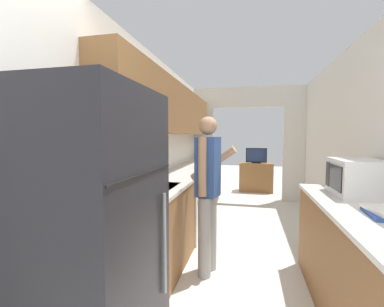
% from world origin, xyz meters
% --- Properties ---
extents(wall_left, '(0.38, 7.64, 2.50)m').
position_xyz_m(wall_left, '(-1.15, 2.50, 1.49)').
color(wall_left, silver).
rests_on(wall_left, ground_plane).
extents(wall_far_with_doorway, '(2.81, 0.06, 2.50)m').
position_xyz_m(wall_far_with_doorway, '(0.00, 5.27, 1.43)').
color(wall_far_with_doorway, silver).
rests_on(wall_far_with_doorway, ground_plane).
extents(counter_left, '(0.62, 3.97, 0.89)m').
position_xyz_m(counter_left, '(-0.91, 3.18, 0.45)').
color(counter_left, brown).
rests_on(counter_left, ground_plane).
extents(counter_right, '(0.62, 2.23, 0.89)m').
position_xyz_m(counter_right, '(0.91, 1.31, 0.45)').
color(counter_right, brown).
rests_on(counter_right, ground_plane).
extents(refrigerator, '(0.74, 0.83, 1.69)m').
position_xyz_m(refrigerator, '(-0.85, 0.73, 0.84)').
color(refrigerator, black).
rests_on(refrigerator, ground_plane).
extents(range_oven, '(0.66, 0.75, 1.03)m').
position_xyz_m(range_oven, '(-0.90, 2.91, 0.45)').
color(range_oven, white).
rests_on(range_oven, ground_plane).
extents(person, '(0.52, 0.42, 1.62)m').
position_xyz_m(person, '(-0.35, 1.98, 0.86)').
color(person, '#9E9E9E').
rests_on(person, ground_plane).
extents(microwave, '(0.39, 0.52, 0.32)m').
position_xyz_m(microwave, '(0.99, 1.94, 1.05)').
color(microwave, white).
rests_on(microwave, counter_right).
extents(tv_cabinet, '(0.83, 0.42, 0.73)m').
position_xyz_m(tv_cabinet, '(0.22, 6.16, 0.37)').
color(tv_cabinet, brown).
rests_on(tv_cabinet, ground_plane).
extents(television, '(0.52, 0.16, 0.39)m').
position_xyz_m(television, '(0.22, 6.12, 0.92)').
color(television, black).
rests_on(television, tv_cabinet).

